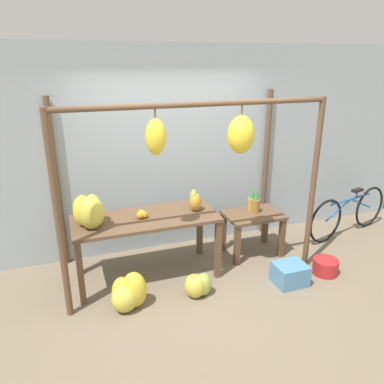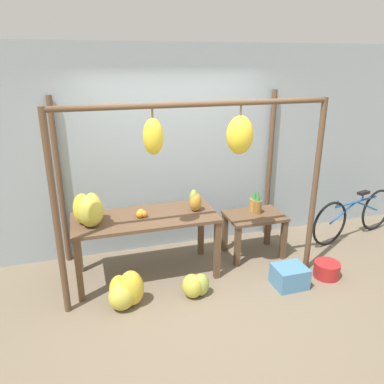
% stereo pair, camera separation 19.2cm
% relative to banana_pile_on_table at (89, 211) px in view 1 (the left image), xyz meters
% --- Properties ---
extents(ground_plane, '(20.00, 20.00, 0.00)m').
position_rel_banana_pile_on_table_xyz_m(ground_plane, '(1.17, -0.66, -0.98)').
color(ground_plane, '#756651').
extents(shop_wall_back, '(8.00, 0.08, 2.80)m').
position_rel_banana_pile_on_table_xyz_m(shop_wall_back, '(1.17, 0.79, 0.42)').
color(shop_wall_back, '#99A8B2').
rests_on(shop_wall_back, ground_plane).
extents(stall_awning, '(3.04, 1.31, 2.20)m').
position_rel_banana_pile_on_table_xyz_m(stall_awning, '(1.25, -0.20, 0.57)').
color(stall_awning, brown).
rests_on(stall_awning, ground_plane).
extents(display_table_main, '(1.73, 0.74, 0.80)m').
position_rel_banana_pile_on_table_xyz_m(display_table_main, '(0.65, 0.03, -0.29)').
color(display_table_main, brown).
rests_on(display_table_main, ground_plane).
extents(display_table_side, '(0.78, 0.55, 0.60)m').
position_rel_banana_pile_on_table_xyz_m(display_table_side, '(2.16, 0.12, -0.52)').
color(display_table_side, brown).
rests_on(display_table_side, ground_plane).
extents(banana_pile_on_table, '(0.37, 0.47, 0.38)m').
position_rel_banana_pile_on_table_xyz_m(banana_pile_on_table, '(0.00, 0.00, 0.00)').
color(banana_pile_on_table, gold).
rests_on(banana_pile_on_table, display_table_main).
extents(orange_pile, '(0.14, 0.15, 0.09)m').
position_rel_banana_pile_on_table_xyz_m(orange_pile, '(0.60, 0.02, -0.14)').
color(orange_pile, orange).
rests_on(orange_pile, display_table_main).
extents(pineapple_cluster, '(0.13, 0.20, 0.32)m').
position_rel_banana_pile_on_table_xyz_m(pineapple_cluster, '(2.21, 0.21, -0.25)').
color(pineapple_cluster, olive).
rests_on(pineapple_cluster, display_table_side).
extents(banana_pile_ground_left, '(0.45, 0.40, 0.42)m').
position_rel_banana_pile_on_table_xyz_m(banana_pile_ground_left, '(0.30, -0.55, -0.80)').
color(banana_pile_ground_left, gold).
rests_on(banana_pile_ground_left, ground_plane).
extents(banana_pile_ground_right, '(0.38, 0.33, 0.29)m').
position_rel_banana_pile_on_table_xyz_m(banana_pile_ground_right, '(1.10, -0.60, -0.84)').
color(banana_pile_ground_right, '#9EB247').
rests_on(banana_pile_ground_right, ground_plane).
extents(fruit_crate_white, '(0.38, 0.33, 0.26)m').
position_rel_banana_pile_on_table_xyz_m(fruit_crate_white, '(2.24, -0.72, -0.85)').
color(fruit_crate_white, '#4C84B2').
rests_on(fruit_crate_white, ground_plane).
extents(blue_bucket, '(0.32, 0.32, 0.20)m').
position_rel_banana_pile_on_table_xyz_m(blue_bucket, '(2.80, -0.68, -0.89)').
color(blue_bucket, '#AD2323').
rests_on(blue_bucket, ground_plane).
extents(parked_bicycle, '(1.70, 0.42, 0.72)m').
position_rel_banana_pile_on_table_xyz_m(parked_bicycle, '(3.86, 0.17, -0.63)').
color(parked_bicycle, black).
rests_on(parked_bicycle, ground_plane).
extents(papaya_pile, '(0.21, 0.20, 0.28)m').
position_rel_banana_pile_on_table_xyz_m(papaya_pile, '(1.27, 0.02, -0.05)').
color(papaya_pile, '#93A33D').
rests_on(papaya_pile, display_table_main).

